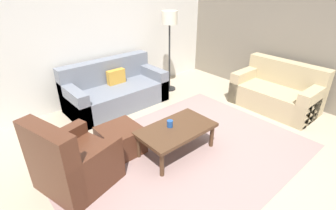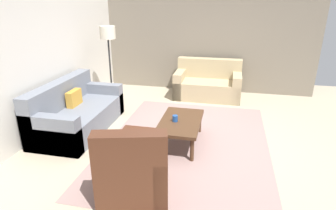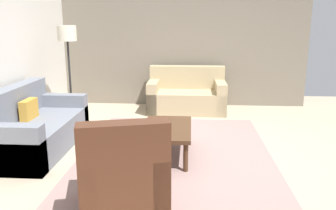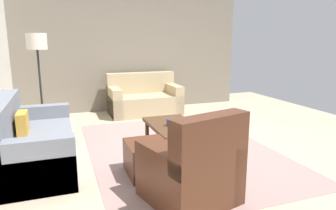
# 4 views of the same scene
# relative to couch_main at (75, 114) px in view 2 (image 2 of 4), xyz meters

# --- Properties ---
(ground_plane) EXTENTS (8.00, 8.00, 0.00)m
(ground_plane) POSITION_rel_couch_main_xyz_m (-0.10, -2.08, -0.30)
(ground_plane) COLOR tan
(rear_partition) EXTENTS (6.00, 0.12, 2.80)m
(rear_partition) POSITION_rel_couch_main_xyz_m (-0.10, 0.52, 1.10)
(rear_partition) COLOR silver
(rear_partition) RESTS_ON ground_plane
(stone_feature_panel) EXTENTS (0.12, 5.20, 2.80)m
(stone_feature_panel) POSITION_rel_couch_main_xyz_m (2.90, -2.08, 1.10)
(stone_feature_panel) COLOR slate
(stone_feature_panel) RESTS_ON ground_plane
(area_rug) EXTENTS (3.57, 2.59, 0.01)m
(area_rug) POSITION_rel_couch_main_xyz_m (-0.10, -2.08, -0.29)
(area_rug) COLOR gray
(area_rug) RESTS_ON ground_plane
(couch_main) EXTENTS (1.91, 0.94, 0.88)m
(couch_main) POSITION_rel_couch_main_xyz_m (0.00, 0.00, 0.00)
(couch_main) COLOR slate
(couch_main) RESTS_ON ground_plane
(couch_loveseat) EXTENTS (0.88, 1.53, 0.88)m
(couch_loveseat) POSITION_rel_couch_main_xyz_m (2.35, -2.19, 0.00)
(couch_loveseat) COLOR tan
(couch_loveseat) RESTS_ON ground_plane
(armchair_leather) EXTENTS (0.98, 0.98, 0.95)m
(armchair_leather) POSITION_rel_couch_main_xyz_m (-1.55, -1.65, 0.01)
(armchair_leather) COLOR #4C2819
(armchair_leather) RESTS_ON ground_plane
(ottoman) EXTENTS (0.56, 0.56, 0.40)m
(ottoman) POSITION_rel_couch_main_xyz_m (-0.75, -1.43, -0.10)
(ottoman) COLOR #4C2819
(ottoman) RESTS_ON ground_plane
(coffee_table) EXTENTS (1.10, 0.64, 0.41)m
(coffee_table) POSITION_rel_couch_main_xyz_m (-0.14, -1.97, 0.06)
(coffee_table) COLOR #472D1C
(coffee_table) RESTS_ON ground_plane
(cup) EXTENTS (0.09, 0.09, 0.10)m
(cup) POSITION_rel_couch_main_xyz_m (-0.19, -1.89, 0.16)
(cup) COLOR #1E478C
(cup) RESTS_ON coffee_table
(lamp_standing) EXTENTS (0.32, 0.32, 1.71)m
(lamp_standing) POSITION_rel_couch_main_xyz_m (1.33, -0.16, 1.11)
(lamp_standing) COLOR black
(lamp_standing) RESTS_ON ground_plane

